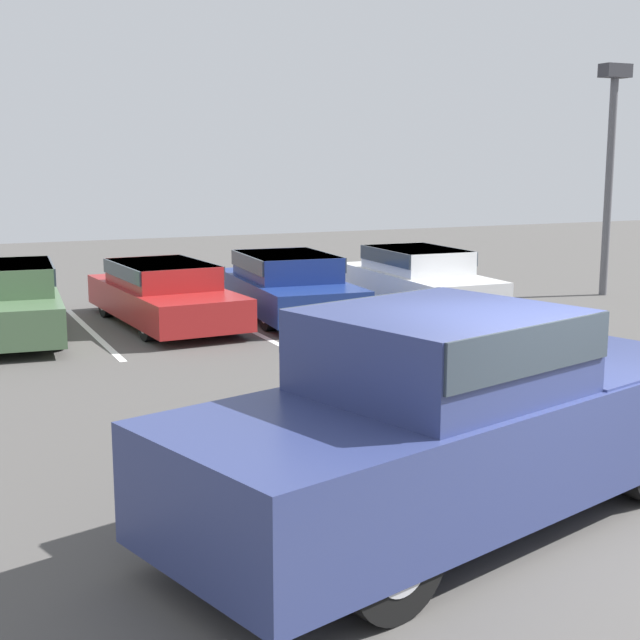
# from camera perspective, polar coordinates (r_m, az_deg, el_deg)

# --- Properties ---
(ground_plane) EXTENTS (60.00, 60.00, 0.00)m
(ground_plane) POSITION_cam_1_polar(r_m,az_deg,el_deg) (7.76, 16.91, -13.92)
(ground_plane) COLOR #4C4947
(stall_stripe_b) EXTENTS (0.12, 5.34, 0.01)m
(stall_stripe_b) POSITION_cam_1_polar(r_m,az_deg,el_deg) (16.82, -14.40, -0.75)
(stall_stripe_b) COLOR white
(stall_stripe_b) RESTS_ON ground_plane
(stall_stripe_c) EXTENTS (0.12, 5.34, 0.01)m
(stall_stripe_c) POSITION_cam_1_polar(r_m,az_deg,el_deg) (17.49, -5.67, -0.06)
(stall_stripe_c) COLOR white
(stall_stripe_c) RESTS_ON ground_plane
(stall_stripe_d) EXTENTS (0.12, 5.34, 0.01)m
(stall_stripe_d) POSITION_cam_1_polar(r_m,az_deg,el_deg) (18.53, 2.24, 0.56)
(stall_stripe_d) COLOR white
(stall_stripe_d) RESTS_ON ground_plane
(stall_stripe_e) EXTENTS (0.12, 5.34, 0.01)m
(stall_stripe_e) POSITION_cam_1_polar(r_m,az_deg,el_deg) (19.88, 9.21, 1.10)
(stall_stripe_e) COLOR white
(stall_stripe_e) RESTS_ON ground_plane
(pickup_truck) EXTENTS (5.96, 3.44, 1.90)m
(pickup_truck) POSITION_cam_1_polar(r_m,az_deg,el_deg) (7.83, 9.11, -6.06)
(pickup_truck) COLOR navy
(pickup_truck) RESTS_ON ground_plane
(parked_sedan_a) EXTENTS (2.11, 4.49, 1.32)m
(parked_sedan_a) POSITION_cam_1_polar(r_m,az_deg,el_deg) (16.60, -19.36, 1.27)
(parked_sedan_a) COLOR #4C6B47
(parked_sedan_a) RESTS_ON ground_plane
(parked_sedan_b) EXTENTS (2.04, 4.81, 1.19)m
(parked_sedan_b) POSITION_cam_1_polar(r_m,az_deg,el_deg) (17.24, -9.97, 1.81)
(parked_sedan_b) COLOR maroon
(parked_sedan_b) RESTS_ON ground_plane
(parked_sedan_c) EXTENTS (2.18, 4.56, 1.26)m
(parked_sedan_c) POSITION_cam_1_polar(r_m,az_deg,el_deg) (17.85, -2.08, 2.37)
(parked_sedan_c) COLOR navy
(parked_sedan_c) RESTS_ON ground_plane
(parked_sedan_d) EXTENTS (1.89, 4.52, 1.27)m
(parked_sedan_d) POSITION_cam_1_polar(r_m,az_deg,el_deg) (18.96, 6.28, 2.78)
(parked_sedan_d) COLOR silver
(parked_sedan_d) RESTS_ON ground_plane
(light_post) EXTENTS (0.70, 0.36, 5.22)m
(light_post) POSITION_cam_1_polar(r_m,az_deg,el_deg) (21.60, 18.11, 10.28)
(light_post) COLOR #515156
(light_post) RESTS_ON ground_plane
(traffic_cone) EXTENTS (0.40, 0.40, 0.54)m
(traffic_cone) POSITION_cam_1_polar(r_m,az_deg,el_deg) (11.90, 18.06, -4.24)
(traffic_cone) COLOR black
(traffic_cone) RESTS_ON ground_plane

